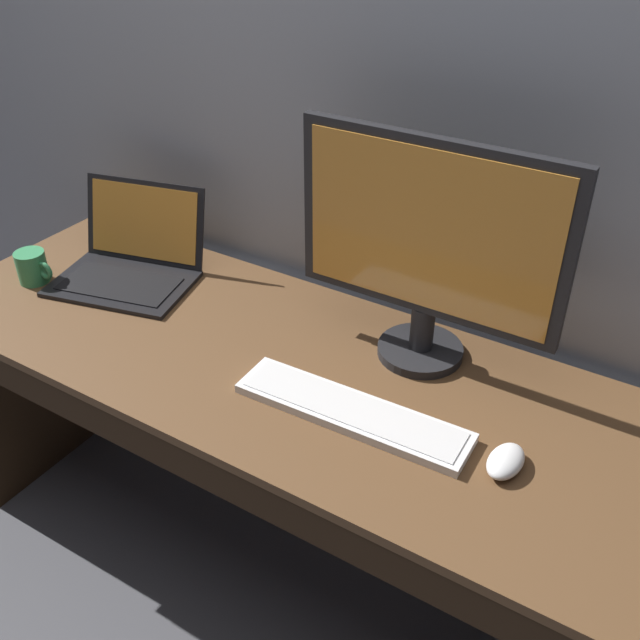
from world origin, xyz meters
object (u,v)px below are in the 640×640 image
Objects in this scene: laptop_black at (131,260)px; computer_mouse at (506,461)px; external_monitor at (428,249)px; coffee_mug at (33,267)px; wired_keyboard at (352,412)px.

computer_mouse is at bearing -8.17° from laptop_black.
external_monitor is at bearing 5.20° from laptop_black.
external_monitor is 5.65× the size of computer_mouse.
external_monitor is 5.07× the size of coffee_mug.
external_monitor is 0.36m from wired_keyboard.
external_monitor is at bearing 144.76° from computer_mouse.
laptop_black is 0.83× the size of wired_keyboard.
laptop_black is at bearing 166.94° from wired_keyboard.
laptop_black is 1.08m from computer_mouse.
computer_mouse is at bearing -38.82° from external_monitor.
computer_mouse is at bearing 4.33° from wired_keyboard.
coffee_mug reaches higher than wired_keyboard.
laptop_black is 0.78m from wired_keyboard.
computer_mouse is (1.07, -0.15, -0.03)m from laptop_black.
laptop_black is 3.99× the size of computer_mouse.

